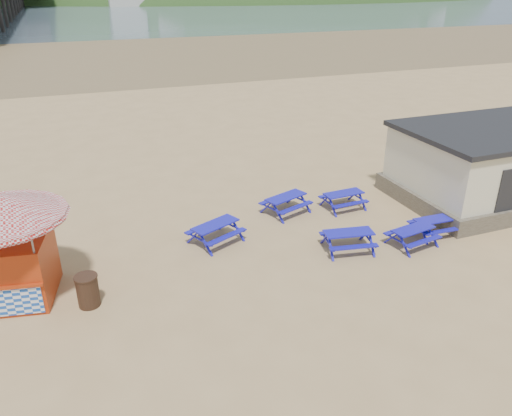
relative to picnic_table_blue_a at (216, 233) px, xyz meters
name	(u,v)px	position (x,y,z in m)	size (l,w,h in m)	color
ground	(269,251)	(1.55, -1.29, -0.37)	(400.00, 400.00, 0.00)	tan
wet_sand	(107,53)	(1.55, 53.71, -0.37)	(400.00, 400.00, 0.00)	olive
sea	(70,8)	(1.55, 168.71, -0.36)	(400.00, 400.00, 0.00)	#455663
picnic_table_blue_a	(216,233)	(0.00, 0.00, 0.00)	(2.19, 2.02, 0.74)	#13129A
picnic_table_blue_b	(343,200)	(5.81, 0.94, -0.02)	(1.72, 1.42, 0.69)	#13129A
picnic_table_blue_c	(286,204)	(3.39, 1.38, 0.00)	(2.13, 1.92, 0.74)	#13129A
picnic_table_blue_d	(348,241)	(4.17, -2.23, -0.01)	(1.94, 1.67, 0.72)	#13129A
picnic_table_blue_e	(412,237)	(6.49, -2.74, -0.03)	(1.80, 1.54, 0.68)	#13129A
picnic_table_blue_f	(434,227)	(7.77, -2.34, -0.05)	(1.58, 1.29, 0.65)	#13129A
picnic_table_yellow	(7,283)	(-6.81, -0.92, 0.05)	(2.16, 1.82, 0.84)	gold
ice_cream_kiosk	(5,235)	(-6.54, -1.15, 1.73)	(4.37, 4.37, 3.34)	#A52E0E
litter_bin	(88,291)	(-4.58, -2.37, 0.13)	(0.68, 0.68, 0.99)	#382517
amenity_block	(488,164)	(12.05, -0.29, 1.20)	(7.40, 5.40, 3.15)	#665B4C
headland_town	(260,20)	(91.55, 228.39, -10.28)	(264.00, 144.00, 108.00)	#2D4C1E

